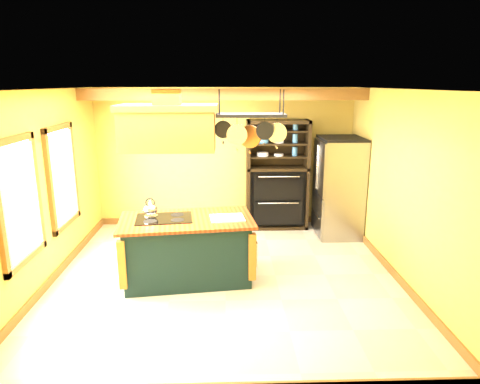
{
  "coord_description": "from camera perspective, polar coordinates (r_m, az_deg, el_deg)",
  "views": [
    {
      "loc": [
        0.02,
        -5.84,
        2.78
      ],
      "look_at": [
        0.22,
        0.3,
        1.21
      ],
      "focal_mm": 32.0,
      "sensor_mm": 36.0,
      "label": 1
    }
  ],
  "objects": [
    {
      "name": "floor",
      "position": [
        6.47,
        -1.93,
        -11.14
      ],
      "size": [
        5.0,
        5.0,
        0.0
      ],
      "primitive_type": "plane",
      "color": "beige",
      "rests_on": "ground"
    },
    {
      "name": "ceiling",
      "position": [
        5.84,
        -2.16,
        13.54
      ],
      "size": [
        5.0,
        5.0,
        0.0
      ],
      "primitive_type": "plane",
      "rotation": [
        3.14,
        0.0,
        0.0
      ],
      "color": "white",
      "rests_on": "wall_back"
    },
    {
      "name": "wall_back",
      "position": [
        8.46,
        -2.01,
        4.61
      ],
      "size": [
        5.0,
        0.02,
        2.7
      ],
      "primitive_type": "cube",
      "color": "gold",
      "rests_on": "floor"
    },
    {
      "name": "wall_front",
      "position": [
        3.63,
        -2.11,
        -8.9
      ],
      "size": [
        5.0,
        0.02,
        2.7
      ],
      "primitive_type": "cube",
      "color": "gold",
      "rests_on": "floor"
    },
    {
      "name": "wall_left",
      "position": [
        6.52,
        -24.6,
        0.34
      ],
      "size": [
        0.02,
        5.0,
        2.7
      ],
      "primitive_type": "cube",
      "color": "gold",
      "rests_on": "floor"
    },
    {
      "name": "wall_right",
      "position": [
        6.5,
        20.58,
        0.7
      ],
      "size": [
        0.02,
        5.0,
        2.7
      ],
      "primitive_type": "cube",
      "color": "gold",
      "rests_on": "floor"
    },
    {
      "name": "ceiling_beam",
      "position": [
        7.54,
        -2.11,
        12.89
      ],
      "size": [
        5.0,
        0.15,
        0.2
      ],
      "primitive_type": "cube",
      "color": "brown",
      "rests_on": "ceiling"
    },
    {
      "name": "window_near",
      "position": [
        5.79,
        -27.29,
        -1.1
      ],
      "size": [
        0.06,
        1.06,
        1.56
      ],
      "color": "brown",
      "rests_on": "wall_left"
    },
    {
      "name": "window_far",
      "position": [
        7.04,
        -22.55,
        1.92
      ],
      "size": [
        0.06,
        1.06,
        1.56
      ],
      "color": "brown",
      "rests_on": "wall_left"
    },
    {
      "name": "kitchen_island",
      "position": [
        6.25,
        -7.06,
        -7.5
      ],
      "size": [
        1.98,
        1.26,
        1.11
      ],
      "rotation": [
        0.0,
        0.0,
        0.12
      ],
      "color": "#12292A",
      "rests_on": "floor"
    },
    {
      "name": "range_hood",
      "position": [
        5.85,
        -9.55,
        8.75
      ],
      "size": [
        1.32,
        0.74,
        0.8
      ],
      "color": "#A8692A",
      "rests_on": "ceiling"
    },
    {
      "name": "pot_rack",
      "position": [
        5.82,
        1.44,
        9.2
      ],
      "size": [
        1.0,
        0.46,
        0.79
      ],
      "color": "black",
      "rests_on": "ceiling"
    },
    {
      "name": "refrigerator",
      "position": [
        8.11,
        12.97,
        0.36
      ],
      "size": [
        0.78,
        0.92,
        1.79
      ],
      "color": "gray",
      "rests_on": "floor"
    },
    {
      "name": "hutch",
      "position": [
        8.4,
        4.9,
        0.86
      ],
      "size": [
        1.19,
        0.54,
        2.11
      ],
      "color": "black",
      "rests_on": "floor"
    },
    {
      "name": "floor_register",
      "position": [
        6.23,
        -12.53,
        -12.48
      ],
      "size": [
        0.3,
        0.17,
        0.01
      ],
      "primitive_type": "cube",
      "rotation": [
        0.0,
        0.0,
        0.19
      ],
      "color": "black",
      "rests_on": "floor"
    }
  ]
}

